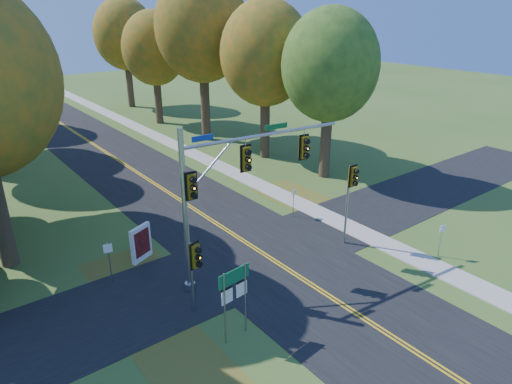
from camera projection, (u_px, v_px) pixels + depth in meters
ground at (287, 269)px, 23.57m from camera, size 160.00×160.00×0.00m
road_main at (287, 269)px, 23.57m from camera, size 8.00×160.00×0.02m
road_cross at (263, 254)px, 25.03m from camera, size 60.00×6.00×0.02m
centerline_left at (286, 269)px, 23.51m from camera, size 0.10×160.00×0.01m
centerline_right at (288, 268)px, 23.62m from camera, size 0.10×160.00×0.01m
sidewalk_east at (366, 235)px, 27.06m from camera, size 1.60×160.00×0.06m
leaf_patch_w_near at (137, 278)px, 22.83m from camera, size 4.00×6.00×0.00m
leaf_patch_e at (304, 201)px, 31.80m from camera, size 3.50×8.00×0.00m
leaf_patch_w_far at (189, 368)px, 17.14m from camera, size 3.00×5.00×0.00m
tree_e_a at (330, 66)px, 33.28m from camera, size 7.20×7.20×12.73m
tree_e_b at (266, 54)px, 37.79m from camera, size 7.60×7.60×13.33m
tree_e_c at (202, 28)px, 42.45m from camera, size 8.80×8.80×15.79m
tree_e_d at (154, 49)px, 49.75m from camera, size 7.00×7.00×12.32m
tree_e_e at (125, 34)px, 57.92m from camera, size 7.80×7.80×13.74m
traffic_mast at (227, 182)px, 21.04m from camera, size 8.71×1.25×7.93m
east_signal_pole at (351, 185)px, 24.65m from camera, size 0.56×0.64×4.79m
ped_signal_pole at (195, 261)px, 19.34m from camera, size 0.54×0.64×3.49m
route_sign_cluster at (235, 289)px, 17.93m from camera, size 1.52×0.22×3.27m
info_kiosk at (141, 243)px, 24.12m from camera, size 1.37×0.77×1.96m
reg_sign_e_north at (294, 198)px, 28.93m from camera, size 0.35×0.16×1.95m
reg_sign_e_south at (442, 234)px, 24.31m from camera, size 0.36×0.15×1.94m
reg_sign_w at (109, 255)px, 21.92m from camera, size 0.42×0.12×2.20m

